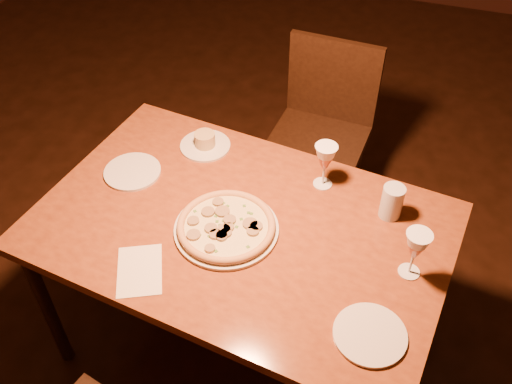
% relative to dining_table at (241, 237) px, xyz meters
% --- Properties ---
extents(floor, '(7.00, 7.00, 0.00)m').
position_rel_dining_table_xyz_m(floor, '(0.08, -0.07, -0.66)').
color(floor, black).
rests_on(floor, ground).
extents(dining_table, '(1.45, 1.03, 0.72)m').
position_rel_dining_table_xyz_m(dining_table, '(0.00, 0.00, 0.00)').
color(dining_table, brown).
rests_on(dining_table, floor).
extents(chair_far, '(0.45, 0.45, 0.88)m').
position_rel_dining_table_xyz_m(chair_far, '(0.07, 0.89, -0.16)').
color(chair_far, black).
rests_on(chair_far, floor).
extents(pizza_plate, '(0.34, 0.34, 0.04)m').
position_rel_dining_table_xyz_m(pizza_plate, '(-0.03, -0.04, 0.08)').
color(pizza_plate, silver).
rests_on(pizza_plate, dining_table).
extents(ramekin_saucer, '(0.19, 0.19, 0.06)m').
position_rel_dining_table_xyz_m(ramekin_saucer, '(-0.26, 0.34, 0.08)').
color(ramekin_saucer, silver).
rests_on(ramekin_saucer, dining_table).
extents(wine_glass_far, '(0.08, 0.08, 0.17)m').
position_rel_dining_table_xyz_m(wine_glass_far, '(0.21, 0.27, 0.15)').
color(wine_glass_far, '#C36851').
rests_on(wine_glass_far, dining_table).
extents(wine_glass_right, '(0.08, 0.08, 0.17)m').
position_rel_dining_table_xyz_m(wine_glass_right, '(0.56, -0.02, 0.15)').
color(wine_glass_right, '#C36851').
rests_on(wine_glass_right, dining_table).
extents(water_tumbler, '(0.07, 0.07, 0.12)m').
position_rel_dining_table_xyz_m(water_tumbler, '(0.46, 0.20, 0.13)').
color(water_tumbler, '#B3BDC4').
rests_on(water_tumbler, dining_table).
extents(side_plate_left, '(0.21, 0.21, 0.01)m').
position_rel_dining_table_xyz_m(side_plate_left, '(-0.46, 0.11, 0.07)').
color(side_plate_left, silver).
rests_on(side_plate_left, dining_table).
extents(side_plate_near, '(0.21, 0.21, 0.01)m').
position_rel_dining_table_xyz_m(side_plate_near, '(0.48, -0.28, 0.07)').
color(side_plate_near, silver).
rests_on(side_plate_near, dining_table).
extents(menu_card, '(0.21, 0.24, 0.00)m').
position_rel_dining_table_xyz_m(menu_card, '(-0.23, -0.28, 0.06)').
color(menu_card, silver).
rests_on(menu_card, dining_table).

